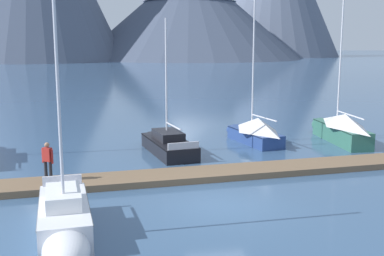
% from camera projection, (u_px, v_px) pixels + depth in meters
% --- Properties ---
extents(ground_plane, '(700.00, 700.00, 0.00)m').
position_uv_depth(ground_plane, '(221.00, 206.00, 18.42)').
color(ground_plane, '#38567A').
extents(mountain_shoulder_ridge, '(86.77, 86.77, 36.51)m').
position_uv_depth(mountain_shoulder_ridge, '(190.00, 10.00, 186.65)').
color(mountain_shoulder_ridge, '#424C60').
rests_on(mountain_shoulder_ridge, ground).
extents(dock, '(28.05, 4.25, 0.30)m').
position_uv_depth(dock, '(200.00, 174.00, 22.27)').
color(dock, brown).
rests_on(dock, ground).
extents(sailboat_second_berth, '(1.99, 6.04, 7.95)m').
position_uv_depth(sailboat_second_berth, '(65.00, 222.00, 15.09)').
color(sailboat_second_berth, white).
rests_on(sailboat_second_berth, ground).
extents(sailboat_mid_dock_port, '(2.74, 6.59, 7.55)m').
position_uv_depth(sailboat_mid_dock_port, '(166.00, 143.00, 27.50)').
color(sailboat_mid_dock_port, black).
rests_on(sailboat_mid_dock_port, ground).
extents(sailboat_mid_dock_starboard, '(2.58, 5.80, 9.25)m').
position_uv_depth(sailboat_mid_dock_starboard, '(254.00, 130.00, 29.94)').
color(sailboat_mid_dock_starboard, navy).
rests_on(sailboat_mid_dock_starboard, ground).
extents(sailboat_far_berth, '(1.95, 7.10, 9.07)m').
position_uv_depth(sailboat_far_berth, '(340.00, 128.00, 30.29)').
color(sailboat_far_berth, '#336B56').
rests_on(sailboat_far_berth, ground).
extents(person_on_dock, '(0.51, 0.39, 1.69)m').
position_uv_depth(person_on_dock, '(48.00, 159.00, 20.60)').
color(person_on_dock, '#232328').
rests_on(person_on_dock, dock).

